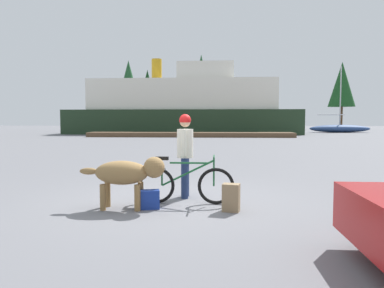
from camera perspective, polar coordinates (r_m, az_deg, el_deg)
ground_plane at (r=6.93m, az=-3.55°, el=-9.00°), size 160.00×160.00×0.00m
bicycle at (r=6.65m, az=-1.08°, el=-6.31°), size 1.76×0.44×0.89m
person_cyclist at (r=7.12m, az=-1.09°, el=-0.64°), size 0.32×0.53×1.65m
dog at (r=6.34m, az=-10.17°, el=-4.57°), size 1.49×0.49×0.91m
backpack at (r=6.18m, az=6.18°, el=-8.40°), size 0.32×0.26×0.47m
handbag_pannier at (r=6.37m, az=-6.63°, el=-8.67°), size 0.35×0.25×0.33m
dock_pier at (r=32.09m, az=-0.29°, el=1.50°), size 18.06×2.51×0.40m
ferry_boat at (r=39.96m, az=-1.19°, el=5.72°), size 24.52×7.83×8.14m
sailboat_moored at (r=46.05m, az=22.24°, el=2.31°), size 6.99×1.96×7.77m
pine_tree_far_left at (r=56.45m, az=-9.96°, el=9.11°), size 3.94×3.94×10.46m
pine_tree_center at (r=52.72m, az=1.46°, el=9.62°), size 3.64×3.64×10.81m
pine_tree_far_right at (r=57.28m, az=22.55°, el=8.65°), size 3.79×3.79×9.83m
pine_tree_mid_back at (r=62.44m, az=-7.03°, el=8.42°), size 3.49×3.49×9.92m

